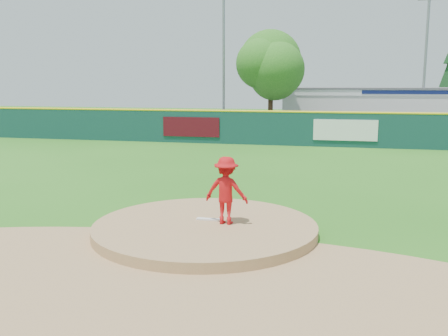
% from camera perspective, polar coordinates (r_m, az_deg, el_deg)
% --- Properties ---
extents(ground, '(120.00, 120.00, 0.00)m').
position_cam_1_polar(ground, '(12.41, -2.16, -7.44)').
color(ground, '#286B19').
rests_on(ground, ground).
extents(pitchers_mound, '(5.50, 5.50, 0.50)m').
position_cam_1_polar(pitchers_mound, '(12.41, -2.16, -7.44)').
color(pitchers_mound, '#9E774C').
rests_on(pitchers_mound, ground).
extents(pitching_rubber, '(0.60, 0.15, 0.04)m').
position_cam_1_polar(pitching_rubber, '(12.62, -1.80, -5.88)').
color(pitching_rubber, white).
rests_on(pitching_rubber, pitchers_mound).
extents(infield_dirt_arc, '(15.40, 15.40, 0.01)m').
position_cam_1_polar(infield_dirt_arc, '(9.72, -7.02, -12.43)').
color(infield_dirt_arc, '#9E774C').
rests_on(infield_dirt_arc, ground).
extents(parking_lot, '(44.00, 16.00, 0.02)m').
position_cam_1_polar(parking_lot, '(38.73, 8.64, 4.15)').
color(parking_lot, '#38383A').
rests_on(parking_lot, ground).
extents(pitcher, '(1.12, 0.70, 1.65)m').
position_cam_1_polar(pitcher, '(12.13, 0.27, -2.58)').
color(pitcher, red).
rests_on(pitcher, pitchers_mound).
extents(van, '(4.65, 2.60, 1.23)m').
position_cam_1_polar(van, '(34.14, 6.76, 4.52)').
color(van, white).
rests_on(van, parking_lot).
extents(pool_building_grp, '(15.20, 8.20, 3.31)m').
position_cam_1_polar(pool_building_grp, '(43.55, 17.21, 6.61)').
color(pool_building_grp, silver).
rests_on(pool_building_grp, ground).
extents(fence_banners, '(12.84, 0.04, 1.20)m').
position_cam_1_polar(fence_banners, '(29.80, 4.74, 4.52)').
color(fence_banners, '#520B16').
rests_on(fence_banners, ground).
extents(playground_slide, '(1.13, 3.19, 1.76)m').
position_cam_1_polar(playground_slide, '(38.21, -16.36, 5.13)').
color(playground_slide, blue).
rests_on(playground_slide, ground).
extents(outfield_fence, '(40.00, 0.14, 2.07)m').
position_cam_1_polar(outfield_fence, '(29.71, 7.21, 4.64)').
color(outfield_fence, '#123B38').
rests_on(outfield_fence, ground).
extents(deciduous_tree, '(5.60, 5.60, 7.36)m').
position_cam_1_polar(deciduous_tree, '(36.81, 5.39, 11.02)').
color(deciduous_tree, '#382314').
rests_on(deciduous_tree, ground).
extents(light_pole_left, '(1.75, 0.25, 11.00)m').
position_cam_1_polar(light_pole_left, '(39.59, -0.05, 13.13)').
color(light_pole_left, gray).
rests_on(light_pole_left, ground).
extents(light_pole_right, '(1.75, 0.25, 10.00)m').
position_cam_1_polar(light_pole_right, '(40.88, 22.03, 11.62)').
color(light_pole_right, gray).
rests_on(light_pole_right, ground).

